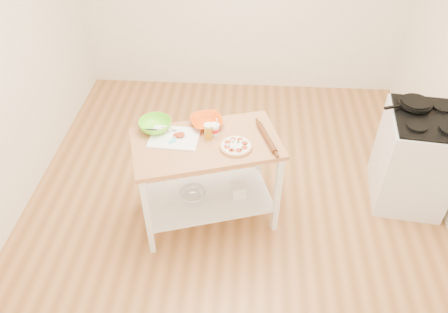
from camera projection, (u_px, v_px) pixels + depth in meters
name	position (u px, v px, depth m)	size (l,w,h in m)	color
room_shell	(234.00, 85.00, 3.38)	(4.04, 4.54, 2.74)	#B87944
prep_island	(207.00, 165.00, 3.72)	(1.34, 0.98, 0.90)	#B7794B
gas_stove	(415.00, 158.00, 4.06)	(0.69, 0.78, 1.11)	white
skillet	(415.00, 103.00, 3.85)	(0.44, 0.28, 0.03)	black
pizza	(236.00, 146.00, 3.49)	(0.26, 0.26, 0.04)	tan
cutting_board	(174.00, 137.00, 3.60)	(0.41, 0.32, 0.04)	white
spatula	(175.00, 138.00, 3.57)	(0.10, 0.14, 0.01)	#41DBD6
knife	(156.00, 130.00, 3.65)	(0.27, 0.03, 0.01)	silver
orange_bowl	(207.00, 122.00, 3.72)	(0.27, 0.27, 0.07)	#E34B07
green_bowl	(155.00, 125.00, 3.66)	(0.27, 0.27, 0.09)	#70E220
beer_pint	(208.00, 131.00, 3.55)	(0.07, 0.07, 0.14)	#BC8212
yogurt_tub	(215.00, 129.00, 3.61)	(0.08, 0.08, 0.17)	white
rolling_pin	(267.00, 137.00, 3.57)	(0.05, 0.05, 0.40)	#5D3015
shelf_glass_bowl	(193.00, 195.00, 3.94)	(0.24, 0.24, 0.07)	silver
shelf_bin	(238.00, 190.00, 3.95)	(0.12, 0.12, 0.12)	white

